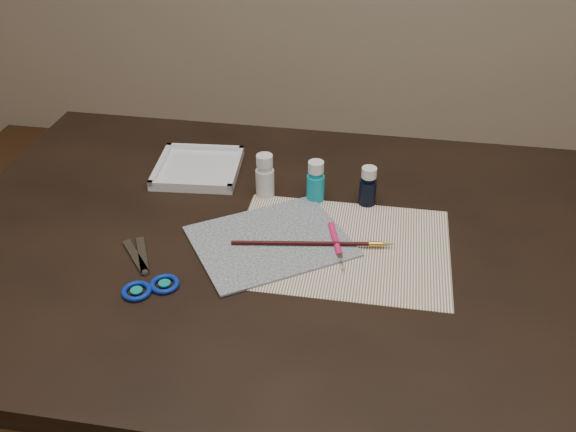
% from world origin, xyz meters
% --- Properties ---
extents(table, '(1.30, 0.90, 0.75)m').
position_xyz_m(table, '(0.00, 0.00, 0.38)').
color(table, black).
rests_on(table, ground).
extents(paper, '(0.39, 0.29, 0.00)m').
position_xyz_m(paper, '(0.10, -0.01, 0.75)').
color(paper, white).
rests_on(paper, table).
extents(canvas, '(0.34, 0.33, 0.00)m').
position_xyz_m(canvas, '(-0.03, -0.02, 0.75)').
color(canvas, black).
rests_on(canvas, paper).
extents(paint_bottle_white, '(0.05, 0.05, 0.09)m').
position_xyz_m(paint_bottle_white, '(-0.07, 0.14, 0.80)').
color(paint_bottle_white, silver).
rests_on(paint_bottle_white, table).
extents(paint_bottle_cyan, '(0.04, 0.04, 0.09)m').
position_xyz_m(paint_bottle_cyan, '(0.03, 0.14, 0.79)').
color(paint_bottle_cyan, '#119CB2').
rests_on(paint_bottle_cyan, table).
extents(paint_bottle_navy, '(0.04, 0.04, 0.08)m').
position_xyz_m(paint_bottle_navy, '(0.13, 0.14, 0.79)').
color(paint_bottle_navy, black).
rests_on(paint_bottle_navy, table).
extents(paintbrush, '(0.29, 0.05, 0.01)m').
position_xyz_m(paintbrush, '(0.05, -0.02, 0.76)').
color(paintbrush, black).
rests_on(paintbrush, canvas).
extents(craft_knife, '(0.05, 0.14, 0.01)m').
position_xyz_m(craft_knife, '(0.09, -0.02, 0.76)').
color(craft_knife, '#F11E61').
rests_on(craft_knife, paper).
extents(scissors, '(0.20, 0.21, 0.01)m').
position_xyz_m(scissors, '(-0.24, -0.13, 0.76)').
color(scissors, silver).
rests_on(scissors, table).
extents(palette_tray, '(0.19, 0.19, 0.02)m').
position_xyz_m(palette_tray, '(-0.23, 0.21, 0.76)').
color(palette_tray, white).
rests_on(palette_tray, table).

